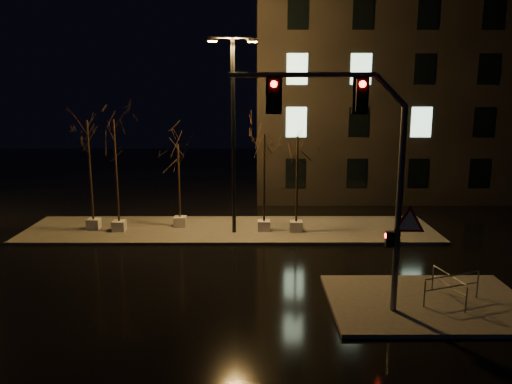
{
  "coord_description": "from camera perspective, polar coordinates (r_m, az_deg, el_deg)",
  "views": [
    {
      "loc": [
        1.32,
        -20.08,
        7.5
      ],
      "look_at": [
        1.39,
        2.91,
        2.8
      ],
      "focal_mm": 35.0,
      "sensor_mm": 36.0,
      "label": 1
    }
  ],
  "objects": [
    {
      "name": "tree_0",
      "position": [
        27.58,
        -18.61,
        5.12
      ],
      "size": [
        1.8,
        1.8,
        6.0
      ],
      "color": "beige",
      "rests_on": "median"
    },
    {
      "name": "median",
      "position": [
        27.15,
        -2.97,
        -4.33
      ],
      "size": [
        22.0,
        5.0,
        0.15
      ],
      "primitive_type": "cube",
      "color": "#494741",
      "rests_on": "ground"
    },
    {
      "name": "tree_1",
      "position": [
        26.78,
        -15.85,
        5.23
      ],
      "size": [
        1.8,
        1.8,
        6.07
      ],
      "color": "beige",
      "rests_on": "median"
    },
    {
      "name": "tree_4",
      "position": [
        25.88,
        4.74,
        3.92
      ],
      "size": [
        1.8,
        1.8,
        5.18
      ],
      "color": "beige",
      "rests_on": "median"
    },
    {
      "name": "streetlight_main",
      "position": [
        25.45,
        -2.62,
        7.88
      ],
      "size": [
        2.48,
        0.61,
        9.92
      ],
      "rotation": [
        0.0,
        0.0,
        0.14
      ],
      "color": "black",
      "rests_on": "median"
    },
    {
      "name": "guard_rail_b",
      "position": [
        19.19,
        21.19,
        -9.76
      ],
      "size": [
        0.48,
        2.02,
        0.98
      ],
      "rotation": [
        0.0,
        0.0,
        1.78
      ],
      "color": "slate",
      "rests_on": "sidewalk_corner"
    },
    {
      "name": "traffic_signal_mast",
      "position": [
        16.41,
        11.97,
        3.74
      ],
      "size": [
        6.47,
        0.46,
        7.9
      ],
      "rotation": [
        0.0,
        0.0,
        -0.05
      ],
      "color": "slate",
      "rests_on": "sidewalk_corner"
    },
    {
      "name": "ground",
      "position": [
        21.48,
        -3.74,
        -8.91
      ],
      "size": [
        90.0,
        90.0,
        0.0
      ],
      "primitive_type": "plane",
      "color": "black",
      "rests_on": "ground"
    },
    {
      "name": "tree_3",
      "position": [
        25.89,
        0.95,
        4.07
      ],
      "size": [
        1.8,
        1.8,
        5.24
      ],
      "color": "beige",
      "rests_on": "median"
    },
    {
      "name": "tree_2",
      "position": [
        27.09,
        -8.87,
        3.33
      ],
      "size": [
        1.8,
        1.8,
        4.66
      ],
      "color": "beige",
      "rests_on": "median"
    },
    {
      "name": "building",
      "position": [
        40.14,
        18.58,
        10.97
      ],
      "size": [
        25.0,
        12.0,
        15.0
      ],
      "primitive_type": "cube",
      "color": "black",
      "rests_on": "ground"
    },
    {
      "name": "guard_rail_a",
      "position": [
        19.09,
        21.5,
        -9.79
      ],
      "size": [
        2.22,
        0.84,
        1.02
      ],
      "rotation": [
        0.0,
        0.0,
        0.35
      ],
      "color": "slate",
      "rests_on": "sidewalk_corner"
    },
    {
      "name": "sidewalk_corner",
      "position": [
        19.19,
        19.04,
        -11.88
      ],
      "size": [
        7.0,
        5.0,
        0.15
      ],
      "primitive_type": "cube",
      "color": "#494741",
      "rests_on": "ground"
    }
  ]
}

